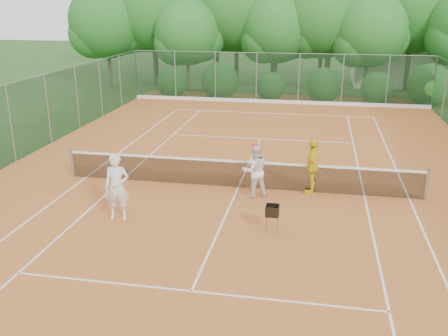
# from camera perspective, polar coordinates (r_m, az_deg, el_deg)

# --- Properties ---
(ground) EXTENTS (120.00, 120.00, 0.00)m
(ground) POSITION_cam_1_polar(r_m,az_deg,el_deg) (16.75, 1.63, -2.34)
(ground) COLOR #244619
(ground) RESTS_ON ground
(clay_court) EXTENTS (18.00, 36.00, 0.02)m
(clay_court) POSITION_cam_1_polar(r_m,az_deg,el_deg) (16.75, 1.63, -2.31)
(clay_court) COLOR #BB672B
(clay_court) RESTS_ON ground
(club_building) EXTENTS (8.00, 5.00, 3.00)m
(club_building) POSITION_cam_1_polar(r_m,az_deg,el_deg) (40.26, 20.37, 11.04)
(club_building) COLOR beige
(club_building) RESTS_ON ground
(tennis_net) EXTENTS (11.97, 0.10, 1.10)m
(tennis_net) POSITION_cam_1_polar(r_m,az_deg,el_deg) (16.57, 1.65, -0.62)
(tennis_net) COLOR gray
(tennis_net) RESTS_ON clay_court
(player_white) EXTENTS (0.78, 0.59, 1.93)m
(player_white) POSITION_cam_1_polar(r_m,az_deg,el_deg) (14.41, -12.14, -2.13)
(player_white) COLOR silver
(player_white) RESTS_ON clay_court
(player_center_grp) EXTENTS (1.02, 0.92, 1.75)m
(player_center_grp) POSITION_cam_1_polar(r_m,az_deg,el_deg) (15.79, 3.54, -0.28)
(player_center_grp) COLOR white
(player_center_grp) RESTS_ON clay_court
(player_yellow) EXTENTS (0.56, 1.10, 1.81)m
(player_yellow) POSITION_cam_1_polar(r_m,az_deg,el_deg) (16.31, 10.08, 0.23)
(player_yellow) COLOR yellow
(player_yellow) RESTS_ON clay_court
(ball_hopper) EXTENTS (0.34, 0.34, 0.78)m
(ball_hopper) POSITION_cam_1_polar(r_m,az_deg,el_deg) (13.44, 5.55, -4.93)
(ball_hopper) COLOR gray
(ball_hopper) RESTS_ON clay_court
(stray_ball_a) EXTENTS (0.07, 0.07, 0.07)m
(stray_ball_a) POSITION_cam_1_polar(r_m,az_deg,el_deg) (27.74, 8.96, 6.00)
(stray_ball_a) COLOR yellow
(stray_ball_a) RESTS_ON clay_court
(stray_ball_b) EXTENTS (0.07, 0.07, 0.07)m
(stray_ball_b) POSITION_cam_1_polar(r_m,az_deg,el_deg) (26.37, 9.16, 5.34)
(stray_ball_b) COLOR #C3E334
(stray_ball_b) RESTS_ON clay_court
(stray_ball_c) EXTENTS (0.07, 0.07, 0.07)m
(stray_ball_c) POSITION_cam_1_polar(r_m,az_deg,el_deg) (26.22, 9.20, 5.26)
(stray_ball_c) COLOR #B8D230
(stray_ball_c) RESTS_ON clay_court
(court_markings) EXTENTS (11.03, 23.83, 0.01)m
(court_markings) POSITION_cam_1_polar(r_m,az_deg,el_deg) (16.74, 1.63, -2.26)
(court_markings) COLOR white
(court_markings) RESTS_ON clay_court
(fence_back) EXTENTS (18.07, 0.07, 3.00)m
(fence_back) POSITION_cam_1_polar(r_m,az_deg,el_deg) (30.88, 6.13, 10.16)
(fence_back) COLOR #19381E
(fence_back) RESTS_ON clay_court
(tropical_treeline) EXTENTS (32.10, 8.49, 15.03)m
(tropical_treeline) POSITION_cam_1_polar(r_m,az_deg,el_deg) (35.71, 9.47, 16.93)
(tropical_treeline) COLOR brown
(tropical_treeline) RESTS_ON ground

